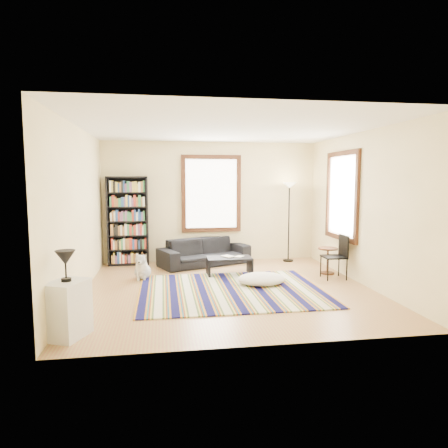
{
  "coord_description": "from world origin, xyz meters",
  "views": [
    {
      "loc": [
        -1.13,
        -6.84,
        1.92
      ],
      "look_at": [
        0.0,
        0.5,
        1.1
      ],
      "focal_mm": 32.0,
      "sensor_mm": 36.0,
      "label": 1
    }
  ],
  "objects": [
    {
      "name": "dog",
      "position": [
        -1.53,
        0.91,
        0.25
      ],
      "size": [
        0.44,
        0.56,
        0.5
      ],
      "primitive_type": null,
      "rotation": [
        0.0,
        0.0,
        -0.17
      ],
      "color": "#BCBCBC",
      "rests_on": "floor"
    },
    {
      "name": "coffee_table",
      "position": [
        0.19,
        1.02,
        0.18
      ],
      "size": [
        0.94,
        0.57,
        0.36
      ],
      "primitive_type": "cube",
      "rotation": [
        0.0,
        0.0,
        0.08
      ],
      "color": "black",
      "rests_on": "floor"
    },
    {
      "name": "table_lamp",
      "position": [
        -2.3,
        -1.88,
        0.89
      ],
      "size": [
        0.25,
        0.25,
        0.38
      ],
      "primitive_type": null,
      "rotation": [
        0.0,
        0.0,
        0.04
      ],
      "color": "black",
      "rests_on": "white_cabinet"
    },
    {
      "name": "wall_back",
      "position": [
        0.0,
        2.55,
        1.4
      ],
      "size": [
        5.0,
        0.1,
        2.8
      ],
      "primitive_type": "cube",
      "color": "#FFE7AB",
      "rests_on": "floor"
    },
    {
      "name": "floor_cushion",
      "position": [
        0.65,
        0.14,
        0.11
      ],
      "size": [
        0.92,
        0.71,
        0.22
      ],
      "primitive_type": "ellipsoid",
      "rotation": [
        0.0,
        0.0,
        0.05
      ],
      "color": "silver",
      "rests_on": "floor"
    },
    {
      "name": "window_back",
      "position": [
        0.0,
        2.47,
        1.6
      ],
      "size": [
        1.2,
        0.06,
        1.6
      ],
      "primitive_type": "cube",
      "color": "white",
      "rests_on": "wall_back"
    },
    {
      "name": "wall_front",
      "position": [
        0.0,
        -2.55,
        1.4
      ],
      "size": [
        5.0,
        0.1,
        2.8
      ],
      "primitive_type": "cube",
      "color": "#FFE7AB",
      "rests_on": "floor"
    },
    {
      "name": "rug",
      "position": [
        0.02,
        -0.16,
        0.01
      ],
      "size": [
        3.17,
        2.54,
        0.02
      ],
      "primitive_type": "cube",
      "color": "#0D0C3F",
      "rests_on": "floor"
    },
    {
      "name": "window_right",
      "position": [
        2.47,
        0.8,
        1.6
      ],
      "size": [
        0.06,
        1.2,
        1.6
      ],
      "primitive_type": "cube",
      "color": "white",
      "rests_on": "wall_right"
    },
    {
      "name": "floor_lamp",
      "position": [
        1.8,
        2.15,
        0.93
      ],
      "size": [
        0.35,
        0.35,
        1.86
      ],
      "primitive_type": null,
      "rotation": [
        0.0,
        0.0,
        -0.2
      ],
      "color": "black",
      "rests_on": "floor"
    },
    {
      "name": "wall_right",
      "position": [
        2.55,
        0.0,
        1.4
      ],
      "size": [
        0.1,
        5.0,
        2.8
      ],
      "primitive_type": "cube",
      "color": "#FFE7AB",
      "rests_on": "floor"
    },
    {
      "name": "wall_left",
      "position": [
        -2.55,
        0.0,
        1.4
      ],
      "size": [
        0.1,
        5.0,
        2.8
      ],
      "primitive_type": "cube",
      "color": "#FFE7AB",
      "rests_on": "floor"
    },
    {
      "name": "ceiling",
      "position": [
        0.0,
        0.0,
        2.85
      ],
      "size": [
        5.0,
        5.0,
        0.1
      ],
      "primitive_type": "cube",
      "color": "white",
      "rests_on": "floor"
    },
    {
      "name": "sofa",
      "position": [
        -0.21,
        2.05,
        0.3
      ],
      "size": [
        1.52,
        2.19,
        0.6
      ],
      "primitive_type": "imported",
      "rotation": [
        0.0,
        0.0,
        0.39
      ],
      "color": "black",
      "rests_on": "floor"
    },
    {
      "name": "book_a",
      "position": [
        0.09,
        1.02,
        0.37
      ],
      "size": [
        0.29,
        0.27,
        0.02
      ],
      "primitive_type": "imported",
      "rotation": [
        0.0,
        0.0,
        0.52
      ],
      "color": "beige",
      "rests_on": "coffee_table"
    },
    {
      "name": "book_b",
      "position": [
        0.34,
        1.07,
        0.37
      ],
      "size": [
        0.23,
        0.24,
        0.01
      ],
      "primitive_type": "imported",
      "rotation": [
        0.0,
        0.0,
        -0.68
      ],
      "color": "beige",
      "rests_on": "coffee_table"
    },
    {
      "name": "bookshelf",
      "position": [
        -1.91,
        2.32,
        1.0
      ],
      "size": [
        0.9,
        0.3,
        2.0
      ],
      "primitive_type": "cube",
      "color": "black",
      "rests_on": "floor"
    },
    {
      "name": "side_table",
      "position": [
        2.2,
        0.8,
        0.27
      ],
      "size": [
        0.44,
        0.44,
        0.54
      ],
      "primitive_type": "cylinder",
      "rotation": [
        0.0,
        0.0,
        0.09
      ],
      "color": "#411D10",
      "rests_on": "floor"
    },
    {
      "name": "floor",
      "position": [
        0.0,
        0.0,
        -0.05
      ],
      "size": [
        5.0,
        5.0,
        0.1
      ],
      "primitive_type": "cube",
      "color": "#A78B4C",
      "rests_on": "ground"
    },
    {
      "name": "white_cabinet",
      "position": [
        -2.3,
        -1.88,
        0.35
      ],
      "size": [
        0.55,
        0.61,
        0.7
      ],
      "primitive_type": "cube",
      "rotation": [
        0.0,
        0.0,
        -0.42
      ],
      "color": "silver",
      "rests_on": "floor"
    },
    {
      "name": "folding_chair",
      "position": [
        2.15,
        0.39,
        0.43
      ],
      "size": [
        0.42,
        0.4,
        0.86
      ],
      "primitive_type": "cube",
      "rotation": [
        0.0,
        0.0,
        -0.01
      ],
      "color": "black",
      "rests_on": "floor"
    }
  ]
}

